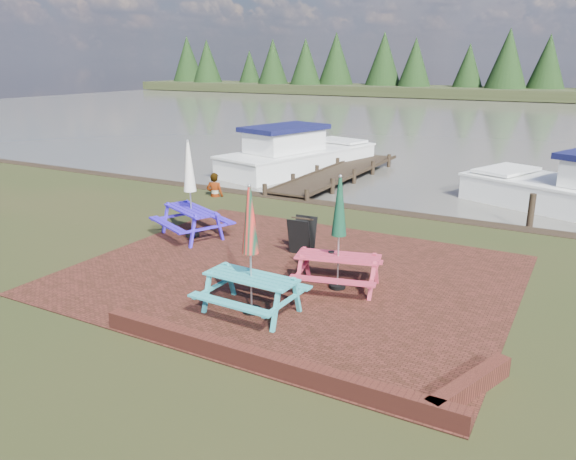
# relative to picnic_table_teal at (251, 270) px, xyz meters

# --- Properties ---
(ground) EXTENTS (120.00, 120.00, 0.00)m
(ground) POSITION_rel_picnic_table_teal_xyz_m (-0.28, 1.00, -0.83)
(ground) COLOR black
(ground) RESTS_ON ground
(paving) EXTENTS (9.00, 7.50, 0.02)m
(paving) POSITION_rel_picnic_table_teal_xyz_m (-0.28, 2.00, -0.82)
(paving) COLOR #321810
(paving) RESTS_ON ground
(brick_wall) EXTENTS (6.21, 1.79, 0.30)m
(brick_wall) POSITION_rel_picnic_table_teal_xyz_m (1.86, -1.42, -0.68)
(brick_wall) COLOR #4C1E16
(brick_wall) RESTS_ON ground
(water) EXTENTS (120.00, 60.00, 0.02)m
(water) POSITION_rel_picnic_table_teal_xyz_m (-0.28, 38.00, -0.83)
(water) COLOR #45443B
(water) RESTS_ON ground
(far_treeline) EXTENTS (120.00, 10.00, 8.10)m
(far_treeline) POSITION_rel_picnic_table_teal_xyz_m (-0.28, 67.00, 2.45)
(far_treeline) COLOR black
(far_treeline) RESTS_ON ground
(picnic_table_teal) EXTENTS (1.75, 1.57, 2.36)m
(picnic_table_teal) POSITION_rel_picnic_table_teal_xyz_m (0.00, 0.00, 0.00)
(picnic_table_teal) COLOR teal
(picnic_table_teal) RESTS_ON ground
(picnic_table_red) EXTENTS (1.96, 1.82, 2.30)m
(picnic_table_red) POSITION_rel_picnic_table_teal_xyz_m (0.90, 1.79, -0.02)
(picnic_table_red) COLOR #AD2C41
(picnic_table_red) RESTS_ON ground
(picnic_table_blue) EXTENTS (2.29, 2.19, 2.49)m
(picnic_table_blue) POSITION_rel_picnic_table_teal_xyz_m (-3.81, 3.11, 0.04)
(picnic_table_blue) COLOR #311ACA
(picnic_table_blue) RESTS_ON ground
(chalkboard) EXTENTS (0.56, 0.55, 0.89)m
(chalkboard) POSITION_rel_picnic_table_teal_xyz_m (-0.69, 3.29, -0.37)
(chalkboard) COLOR black
(chalkboard) RESTS_ON ground
(jetty) EXTENTS (1.76, 9.08, 1.00)m
(jetty) POSITION_rel_picnic_table_teal_xyz_m (-3.78, 12.28, -0.71)
(jetty) COLOR black
(jetty) RESTS_ON ground
(boat_jetty) EXTENTS (4.45, 7.99, 2.20)m
(boat_jetty) POSITION_rel_picnic_table_teal_xyz_m (-6.17, 13.22, -0.37)
(boat_jetty) COLOR silver
(boat_jetty) RESTS_ON ground
(person) EXTENTS (0.66, 0.52, 1.59)m
(person) POSITION_rel_picnic_table_teal_xyz_m (-5.98, 7.07, -0.03)
(person) COLOR gray
(person) RESTS_ON ground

